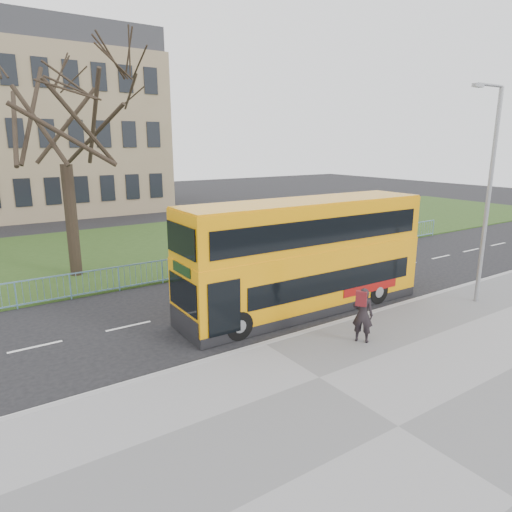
# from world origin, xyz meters

# --- Properties ---
(ground) EXTENTS (120.00, 120.00, 0.00)m
(ground) POSITION_xyz_m (0.00, 0.00, 0.00)
(ground) COLOR black
(ground) RESTS_ON ground
(pavement) EXTENTS (80.00, 10.50, 0.12)m
(pavement) POSITION_xyz_m (0.00, -6.75, 0.06)
(pavement) COLOR slate
(pavement) RESTS_ON ground
(kerb) EXTENTS (80.00, 0.20, 0.14)m
(kerb) POSITION_xyz_m (0.00, -1.55, 0.07)
(kerb) COLOR gray
(kerb) RESTS_ON ground
(grass_verge) EXTENTS (80.00, 15.40, 0.08)m
(grass_verge) POSITION_xyz_m (0.00, 14.30, 0.04)
(grass_verge) COLOR #243B15
(grass_verge) RESTS_ON ground
(guard_railing) EXTENTS (40.00, 0.12, 1.10)m
(guard_railing) POSITION_xyz_m (0.00, 6.60, 0.55)
(guard_railing) COLOR #6A9CBD
(guard_railing) RESTS_ON ground
(bare_tree) EXTENTS (8.74, 8.74, 12.48)m
(bare_tree) POSITION_xyz_m (-3.00, 10.00, 6.32)
(bare_tree) COLOR black
(bare_tree) RESTS_ON grass_verge
(yellow_bus) EXTENTS (9.99, 2.58, 4.17)m
(yellow_bus) POSITION_xyz_m (3.19, 0.39, 2.24)
(yellow_bus) COLOR orange
(yellow_bus) RESTS_ON ground
(pedestrian) EXTENTS (0.72, 0.77, 1.78)m
(pedestrian) POSITION_xyz_m (2.65, -3.12, 1.01)
(pedestrian) COLOR black
(pedestrian) RESTS_ON pavement
(street_lamp) EXTENTS (1.73, 0.23, 8.14)m
(street_lamp) POSITION_xyz_m (9.18, -3.00, 4.59)
(street_lamp) COLOR gray
(street_lamp) RESTS_ON pavement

